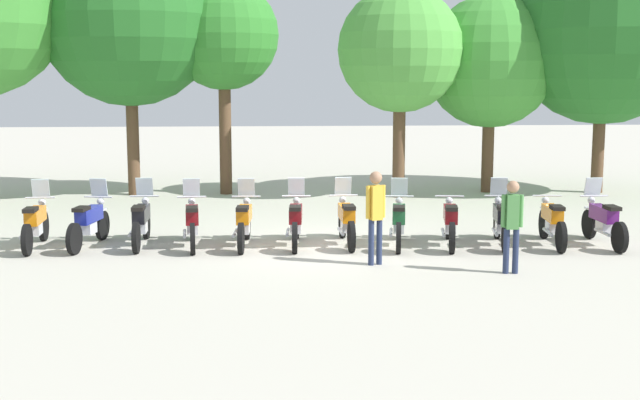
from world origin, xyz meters
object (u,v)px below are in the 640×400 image
(motorcycle_1, at_px, (89,222))
(motorcycle_2, at_px, (141,221))
(person_1, at_px, (512,219))
(tree_3, at_px, (400,50))
(motorcycle_6, at_px, (346,220))
(motorcycle_4, at_px, (244,222))
(tree_5, at_px, (604,31))
(motorcycle_3, at_px, (192,222))
(tree_2, at_px, (224,36))
(motorcycle_5, at_px, (296,221))
(motorcycle_0, at_px, (35,223))
(person_0, at_px, (376,210))
(tree_1, at_px, (129,17))
(tree_4, at_px, (490,62))
(motorcycle_7, at_px, (399,221))
(motorcycle_10, at_px, (552,221))
(motorcycle_11, at_px, (603,221))
(motorcycle_9, at_px, (501,221))

(motorcycle_1, bearing_deg, motorcycle_2, -77.34)
(person_1, bearing_deg, tree_3, 6.77)
(motorcycle_6, bearing_deg, motorcycle_4, 89.34)
(motorcycle_2, relative_size, motorcycle_4, 1.00)
(tree_5, bearing_deg, motorcycle_4, -144.81)
(motorcycle_3, bearing_deg, tree_2, -7.72)
(motorcycle_5, bearing_deg, motorcycle_0, 92.22)
(tree_3, xyz_separation_m, tree_5, (6.15, 0.53, 0.57))
(motorcycle_1, bearing_deg, person_0, -99.88)
(motorcycle_3, distance_m, motorcycle_6, 3.24)
(person_0, relative_size, tree_1, 0.23)
(tree_2, relative_size, tree_4, 1.07)
(person_1, xyz_separation_m, tree_5, (5.59, 10.17, 3.81))
(tree_1, height_order, tree_3, tree_1)
(motorcycle_5, relative_size, motorcycle_6, 1.00)
(motorcycle_7, height_order, tree_1, tree_1)
(motorcycle_3, bearing_deg, tree_1, 11.86)
(motorcycle_0, bearing_deg, motorcycle_2, -89.94)
(motorcycle_7, bearing_deg, motorcycle_4, 96.33)
(motorcycle_2, bearing_deg, motorcycle_7, -94.04)
(motorcycle_5, bearing_deg, motorcycle_6, -84.01)
(person_1, distance_m, tree_5, 12.22)
(motorcycle_3, xyz_separation_m, tree_1, (-2.36, 7.73, 4.69))
(motorcycle_0, bearing_deg, tree_4, -58.89)
(motorcycle_1, distance_m, motorcycle_4, 3.24)
(motorcycle_2, xyz_separation_m, motorcycle_10, (8.65, -0.51, -0.01))
(motorcycle_11, xyz_separation_m, tree_2, (-8.30, 8.18, 4.14))
(motorcycle_0, relative_size, person_1, 1.29)
(person_0, height_order, tree_3, tree_3)
(tree_2, bearing_deg, tree_3, -10.53)
(motorcycle_7, xyz_separation_m, tree_2, (-3.98, 7.95, 4.14))
(tree_4, xyz_separation_m, tree_5, (3.29, -0.34, 0.89))
(motorcycle_7, xyz_separation_m, tree_1, (-6.69, 7.90, 4.69))
(motorcycle_3, relative_size, motorcycle_9, 1.01)
(motorcycle_9, height_order, motorcycle_10, motorcycle_9)
(motorcycle_10, distance_m, tree_4, 8.76)
(motorcycle_0, bearing_deg, motorcycle_11, -94.74)
(motorcycle_1, height_order, motorcycle_3, same)
(motorcycle_7, distance_m, person_0, 2.00)
(motorcycle_6, distance_m, motorcycle_10, 4.34)
(motorcycle_1, height_order, tree_1, tree_1)
(person_0, height_order, tree_1, tree_1)
(motorcycle_0, bearing_deg, motorcycle_5, -93.57)
(motorcycle_2, height_order, motorcycle_10, motorcycle_2)
(motorcycle_0, distance_m, tree_5, 17.04)
(motorcycle_4, relative_size, motorcycle_10, 1.00)
(tree_1, bearing_deg, tree_5, -1.50)
(motorcycle_3, xyz_separation_m, motorcycle_9, (6.49, -0.26, 0.00))
(motorcycle_1, relative_size, person_1, 1.28)
(tree_1, relative_size, tree_2, 1.24)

